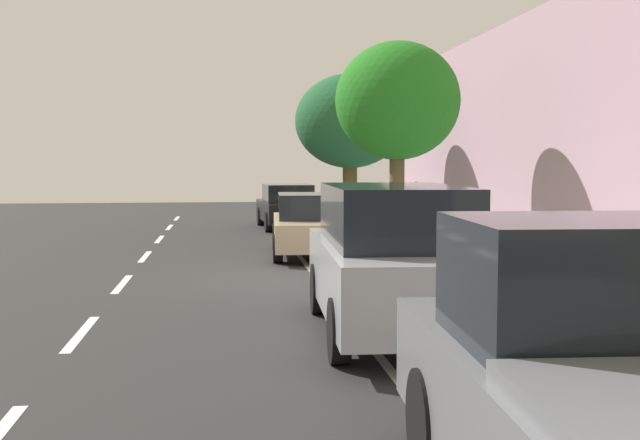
{
  "coord_description": "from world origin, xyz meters",
  "views": [
    {
      "loc": [
        -1.34,
        -14.9,
        2.31
      ],
      "look_at": [
        0.27,
        -2.03,
        1.32
      ],
      "focal_mm": 43.18,
      "sensor_mm": 36.0,
      "label": 1
    }
  ],
  "objects_px": {
    "parked_sedan_black_far": "(288,207)",
    "parked_suv_silver_second": "(393,258)",
    "cyclist_with_backpack": "(390,233)",
    "street_tree_far_end": "(350,122)",
    "bicycle_at_curb": "(373,263)",
    "parked_sedan_tan_mid": "(310,225)",
    "pedestrian_on_phone": "(416,204)",
    "street_tree_mid_block": "(397,102)"
  },
  "relations": [
    {
      "from": "parked_sedan_black_far",
      "to": "cyclist_with_backpack",
      "type": "xyz_separation_m",
      "value": [
        0.88,
        -12.53,
        0.23
      ]
    },
    {
      "from": "parked_sedan_black_far",
      "to": "pedestrian_on_phone",
      "type": "bearing_deg",
      "value": -46.13
    },
    {
      "from": "parked_sedan_tan_mid",
      "to": "bicycle_at_curb",
      "type": "relative_size",
      "value": 3.22
    },
    {
      "from": "bicycle_at_curb",
      "to": "cyclist_with_backpack",
      "type": "relative_size",
      "value": 0.86
    },
    {
      "from": "parked_sedan_tan_mid",
      "to": "parked_sedan_black_far",
      "type": "bearing_deg",
      "value": 89.44
    },
    {
      "from": "bicycle_at_curb",
      "to": "street_tree_mid_block",
      "type": "relative_size",
      "value": 0.28
    },
    {
      "from": "parked_suv_silver_second",
      "to": "parked_sedan_tan_mid",
      "type": "height_order",
      "value": "parked_suv_silver_second"
    },
    {
      "from": "bicycle_at_curb",
      "to": "parked_sedan_black_far",
      "type": "bearing_deg",
      "value": 93.1
    },
    {
      "from": "parked_sedan_black_far",
      "to": "street_tree_mid_block",
      "type": "height_order",
      "value": "street_tree_mid_block"
    },
    {
      "from": "cyclist_with_backpack",
      "to": "street_tree_far_end",
      "type": "relative_size",
      "value": 0.33
    },
    {
      "from": "parked_suv_silver_second",
      "to": "pedestrian_on_phone",
      "type": "height_order",
      "value": "parked_suv_silver_second"
    },
    {
      "from": "street_tree_far_end",
      "to": "pedestrian_on_phone",
      "type": "distance_m",
      "value": 3.71
    },
    {
      "from": "parked_sedan_black_far",
      "to": "pedestrian_on_phone",
      "type": "height_order",
      "value": "pedestrian_on_phone"
    },
    {
      "from": "street_tree_mid_block",
      "to": "bicycle_at_curb",
      "type": "bearing_deg",
      "value": -109.55
    },
    {
      "from": "pedestrian_on_phone",
      "to": "street_tree_far_end",
      "type": "bearing_deg",
      "value": 128.94
    },
    {
      "from": "cyclist_with_backpack",
      "to": "street_tree_far_end",
      "type": "height_order",
      "value": "street_tree_far_end"
    },
    {
      "from": "parked_sedan_tan_mid",
      "to": "parked_sedan_black_far",
      "type": "xyz_separation_m",
      "value": [
        0.08,
        7.74,
        0.0
      ]
    },
    {
      "from": "parked_sedan_tan_mid",
      "to": "pedestrian_on_phone",
      "type": "height_order",
      "value": "pedestrian_on_phone"
    },
    {
      "from": "parked_suv_silver_second",
      "to": "street_tree_mid_block",
      "type": "relative_size",
      "value": 0.96
    },
    {
      "from": "parked_sedan_black_far",
      "to": "parked_suv_silver_second",
      "type": "bearing_deg",
      "value": -89.79
    },
    {
      "from": "street_tree_mid_block",
      "to": "pedestrian_on_phone",
      "type": "height_order",
      "value": "street_tree_mid_block"
    },
    {
      "from": "pedestrian_on_phone",
      "to": "cyclist_with_backpack",
      "type": "bearing_deg",
      "value": -107.18
    },
    {
      "from": "parked_sedan_black_far",
      "to": "pedestrian_on_phone",
      "type": "relative_size",
      "value": 2.89
    },
    {
      "from": "street_tree_far_end",
      "to": "cyclist_with_backpack",
      "type": "bearing_deg",
      "value": -95.4
    },
    {
      "from": "parked_sedan_tan_mid",
      "to": "street_tree_mid_block",
      "type": "height_order",
      "value": "street_tree_mid_block"
    },
    {
      "from": "street_tree_far_end",
      "to": "parked_suv_silver_second",
      "type": "bearing_deg",
      "value": -97.11
    },
    {
      "from": "parked_suv_silver_second",
      "to": "bicycle_at_curb",
      "type": "relative_size",
      "value": 3.42
    },
    {
      "from": "parked_suv_silver_second",
      "to": "parked_sedan_tan_mid",
      "type": "xyz_separation_m",
      "value": [
        -0.14,
        8.71,
        -0.27
      ]
    },
    {
      "from": "street_tree_far_end",
      "to": "pedestrian_on_phone",
      "type": "relative_size",
      "value": 3.21
    },
    {
      "from": "bicycle_at_curb",
      "to": "street_tree_far_end",
      "type": "height_order",
      "value": "street_tree_far_end"
    },
    {
      "from": "parked_sedan_black_far",
      "to": "street_tree_far_end",
      "type": "distance_m",
      "value": 3.79
    },
    {
      "from": "bicycle_at_curb",
      "to": "pedestrian_on_phone",
      "type": "xyz_separation_m",
      "value": [
        2.94,
        8.33,
        0.65
      ]
    },
    {
      "from": "parked_suv_silver_second",
      "to": "parked_sedan_black_far",
      "type": "relative_size",
      "value": 1.07
    },
    {
      "from": "cyclist_with_backpack",
      "to": "parked_sedan_tan_mid",
      "type": "bearing_deg",
      "value": 101.27
    },
    {
      "from": "cyclist_with_backpack",
      "to": "street_tree_mid_block",
      "type": "xyz_separation_m",
      "value": [
        1.03,
        3.99,
        2.72
      ]
    },
    {
      "from": "street_tree_far_end",
      "to": "bicycle_at_curb",
      "type": "bearing_deg",
      "value": -96.87
    },
    {
      "from": "parked_suv_silver_second",
      "to": "street_tree_mid_block",
      "type": "bearing_deg",
      "value": 76.86
    },
    {
      "from": "bicycle_at_curb",
      "to": "cyclist_with_backpack",
      "type": "distance_m",
      "value": 0.8
    },
    {
      "from": "parked_suv_silver_second",
      "to": "street_tree_mid_block",
      "type": "height_order",
      "value": "street_tree_mid_block"
    },
    {
      "from": "parked_suv_silver_second",
      "to": "bicycle_at_curb",
      "type": "distance_m",
      "value": 4.47
    },
    {
      "from": "parked_sedan_tan_mid",
      "to": "street_tree_mid_block",
      "type": "distance_m",
      "value": 3.64
    },
    {
      "from": "parked_suv_silver_second",
      "to": "cyclist_with_backpack",
      "type": "height_order",
      "value": "parked_suv_silver_second"
    }
  ]
}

